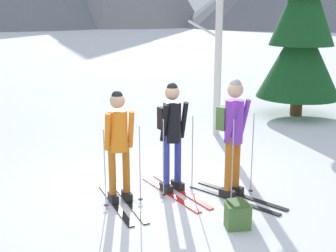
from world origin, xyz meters
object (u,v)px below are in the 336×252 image
at_px(skier_in_black, 172,131).
at_px(pine_tree_near, 302,24).
at_px(skier_in_orange, 119,142).
at_px(skier_in_purple, 233,131).
at_px(birch_tree_tall, 218,37).
at_px(backpack_on_snow_front, 238,215).

distance_m(skier_in_black, pine_tree_near, 6.65).
xyz_separation_m(skier_in_orange, skier_in_purple, (1.72, -0.27, 0.12)).
xyz_separation_m(skier_in_purple, birch_tree_tall, (1.15, 3.51, 1.21)).
relative_size(skier_in_purple, pine_tree_near, 0.34).
bearing_deg(backpack_on_snow_front, skier_in_orange, 136.96).
bearing_deg(skier_in_orange, skier_in_black, 12.64).
distance_m(skier_in_orange, skier_in_purple, 1.75).
xyz_separation_m(skier_in_black, backpack_on_snow_front, (0.49, -1.48, -0.83)).
xyz_separation_m(skier_in_purple, pine_tree_near, (4.05, 4.72, 1.43)).
relative_size(skier_in_black, birch_tree_tall, 0.40).
bearing_deg(skier_in_black, backpack_on_snow_front, -71.66).
bearing_deg(skier_in_black, birch_tree_tall, 56.77).
bearing_deg(birch_tree_tall, skier_in_orange, -131.60).
xyz_separation_m(skier_in_black, birch_tree_tall, (1.99, 3.04, 1.27)).
height_order(skier_in_black, birch_tree_tall, birch_tree_tall).
distance_m(birch_tree_tall, backpack_on_snow_front, 5.21).
height_order(skier_in_orange, birch_tree_tall, birch_tree_tall).
height_order(skier_in_orange, skier_in_black, skier_in_black).
xyz_separation_m(skier_in_orange, birch_tree_tall, (2.88, 3.24, 1.33)).
bearing_deg(birch_tree_tall, skier_in_black, -123.23).
bearing_deg(skier_in_black, skier_in_orange, -167.36).
height_order(skier_in_black, backpack_on_snow_front, skier_in_black).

